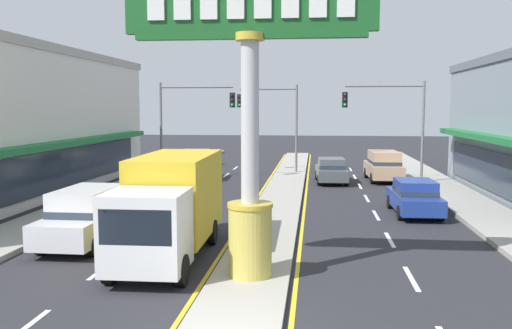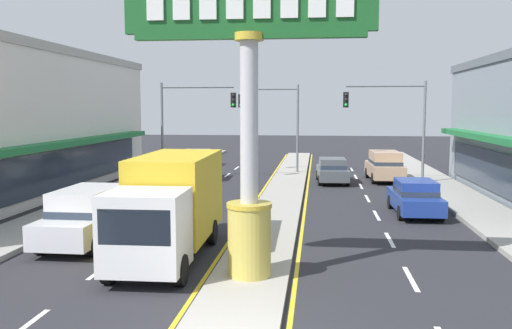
{
  "view_description": "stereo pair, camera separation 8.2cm",
  "coord_description": "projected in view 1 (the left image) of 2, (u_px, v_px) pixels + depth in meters",
  "views": [
    {
      "loc": [
        1.71,
        -10.08,
        4.66
      ],
      "look_at": [
        -0.41,
        9.37,
        2.6
      ],
      "focal_mm": 38.38,
      "sensor_mm": 36.0,
      "label": 1
    },
    {
      "loc": [
        1.79,
        -10.07,
        4.66
      ],
      "look_at": [
        -0.41,
        9.37,
        2.6
      ],
      "focal_mm": 38.38,
      "sensor_mm": 36.0,
      "label": 2
    }
  ],
  "objects": [
    {
      "name": "traffic_light_median_far",
      "position": [
        275.0,
        114.0,
        37.97
      ],
      "size": [
        4.2,
        0.46,
        6.2
      ],
      "color": "slate",
      "rests_on": "ground"
    },
    {
      "name": "sidewalk_left",
      "position": [
        101.0,
        199.0,
        27.41
      ],
      "size": [
        2.62,
        60.0,
        0.18
      ],
      "primitive_type": "cube",
      "color": "#9E9B93",
      "rests_on": "ground"
    },
    {
      "name": "suv_near_right_lane",
      "position": [
        86.0,
        216.0,
        18.59
      ],
      "size": [
        2.0,
        4.62,
        1.9
      ],
      "color": "silver",
      "rests_on": "ground"
    },
    {
      "name": "district_sign",
      "position": [
        250.0,
        117.0,
        14.3
      ],
      "size": [
        6.54,
        1.22,
        8.05
      ],
      "color": "gold",
      "rests_on": "median_strip"
    },
    {
      "name": "sedan_mid_left_lane",
      "position": [
        414.0,
        197.0,
        23.7
      ],
      "size": [
        1.92,
        4.34,
        1.53
      ],
      "color": "navy",
      "rests_on": "ground"
    },
    {
      "name": "box_truck_far_right_lane",
      "position": [
        171.0,
        203.0,
        17.0
      ],
      "size": [
        2.33,
        6.94,
        3.12
      ],
      "color": "white",
      "rests_on": "ground"
    },
    {
      "name": "lane_markings",
      "position": [
        280.0,
        201.0,
        27.1
      ],
      "size": [
        8.86,
        52.0,
        0.01
      ],
      "color": "silver",
      "rests_on": "ground"
    },
    {
      "name": "sidewalk_right",
      "position": [
        471.0,
        205.0,
        25.49
      ],
      "size": [
        2.62,
        60.0,
        0.18
      ],
      "primitive_type": "cube",
      "color": "#9E9B93",
      "rests_on": "ground"
    },
    {
      "name": "suv_near_left_lane",
      "position": [
        193.0,
        165.0,
        34.83
      ],
      "size": [
        2.1,
        4.67,
        1.9
      ],
      "color": "silver",
      "rests_on": "ground"
    },
    {
      "name": "traffic_light_right_side",
      "position": [
        393.0,
        114.0,
        32.51
      ],
      "size": [
        4.86,
        0.46,
        6.2
      ],
      "color": "slate",
      "rests_on": "ground"
    },
    {
      "name": "traffic_light_left_side",
      "position": [
        188.0,
        114.0,
        34.43
      ],
      "size": [
        4.86,
        0.46,
        6.2
      ],
      "color": "slate",
      "rests_on": "ground"
    },
    {
      "name": "suv_far_left_oncoming",
      "position": [
        384.0,
        166.0,
        34.46
      ],
      "size": [
        2.12,
        4.68,
        1.9
      ],
      "color": "tan",
      "rests_on": "ground"
    },
    {
      "name": "median_strip",
      "position": [
        282.0,
        196.0,
        28.43
      ],
      "size": [
        2.12,
        52.0,
        0.14
      ],
      "primitive_type": "cube",
      "color": "#A39E93",
      "rests_on": "ground"
    },
    {
      "name": "sedan_kerb_right",
      "position": [
        331.0,
        170.0,
        33.72
      ],
      "size": [
        1.99,
        4.38,
        1.53
      ],
      "color": "#4C5156",
      "rests_on": "ground"
    }
  ]
}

